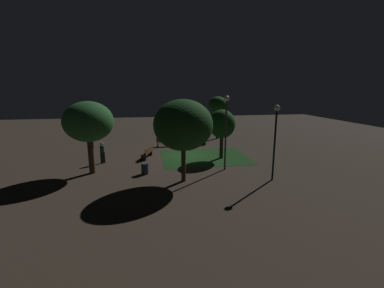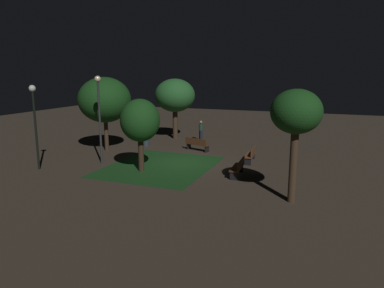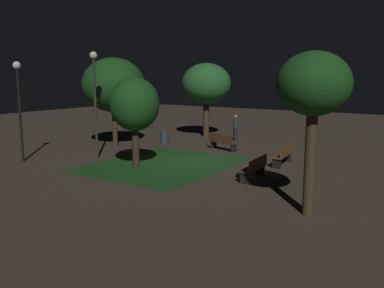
% 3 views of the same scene
% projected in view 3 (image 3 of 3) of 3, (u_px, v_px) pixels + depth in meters
% --- Properties ---
extents(ground_plane, '(60.00, 60.00, 0.00)m').
position_uv_depth(ground_plane, '(196.00, 162.00, 19.28)').
color(ground_plane, '#3D3328').
extents(grass_lawn, '(7.04, 5.74, 0.01)m').
position_uv_depth(grass_lawn, '(163.00, 164.00, 18.69)').
color(grass_lawn, '#194219').
rests_on(grass_lawn, ground).
extents(bench_lawn_edge, '(1.83, 0.59, 0.88)m').
position_uv_depth(bench_lawn_edge, '(255.00, 168.00, 15.92)').
color(bench_lawn_edge, '#512D19').
rests_on(bench_lawn_edge, ground).
extents(bench_corner, '(1.83, 0.60, 0.88)m').
position_uv_depth(bench_corner, '(284.00, 155.00, 18.50)').
color(bench_corner, brown).
rests_on(bench_corner, ground).
extents(bench_by_lamp, '(1.04, 1.86, 0.88)m').
position_uv_depth(bench_by_lamp, '(222.00, 141.00, 22.19)').
color(bench_by_lamp, '#512D19').
rests_on(bench_by_lamp, ground).
extents(tree_lawn_side, '(3.53, 3.53, 5.00)m').
position_uv_depth(tree_lawn_side, '(114.00, 85.00, 23.05)').
color(tree_lawn_side, '#423021').
rests_on(tree_lawn_side, ground).
extents(tree_near_wall, '(2.06, 2.06, 4.70)m').
position_uv_depth(tree_near_wall, '(314.00, 87.00, 11.38)').
color(tree_near_wall, '#423021').
rests_on(tree_near_wall, ground).
extents(tree_back_left, '(3.19, 3.19, 4.80)m').
position_uv_depth(tree_back_left, '(206.00, 84.00, 26.50)').
color(tree_back_left, '#423021').
rests_on(tree_back_left, ground).
extents(tree_tall_center, '(2.13, 2.13, 3.95)m').
position_uv_depth(tree_tall_center, '(135.00, 105.00, 17.47)').
color(tree_tall_center, '#38281C').
rests_on(tree_tall_center, ground).
extents(lamp_post_path_center, '(0.36, 0.36, 4.65)m').
position_uv_depth(lamp_post_path_center, '(19.00, 94.00, 18.94)').
color(lamp_post_path_center, black).
rests_on(lamp_post_path_center, ground).
extents(lamp_post_plaza_east, '(0.36, 0.36, 5.12)m').
position_uv_depth(lamp_post_plaza_east, '(95.00, 88.00, 19.46)').
color(lamp_post_plaza_east, '#333338').
rests_on(lamp_post_plaza_east, ground).
extents(trash_bin, '(0.48, 0.48, 0.74)m').
position_uv_depth(trash_bin, '(164.00, 137.00, 24.56)').
color(trash_bin, '#2D3842').
rests_on(trash_bin, ground).
extents(pedestrian, '(0.34, 0.33, 1.61)m').
position_uv_depth(pedestrian, '(235.00, 127.00, 25.42)').
color(pedestrian, black).
rests_on(pedestrian, ground).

